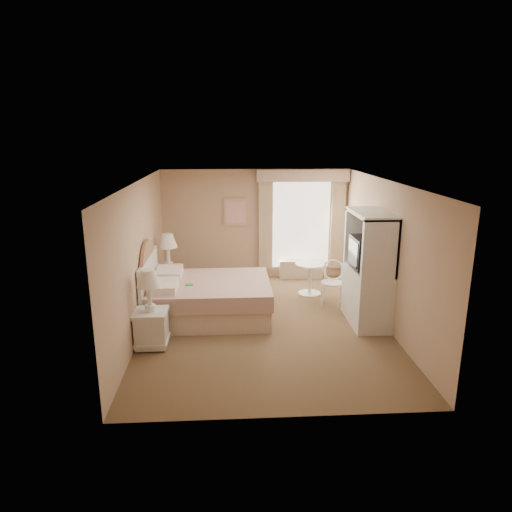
{
  "coord_description": "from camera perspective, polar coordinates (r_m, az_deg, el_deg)",
  "views": [
    {
      "loc": [
        -0.6,
        -7.45,
        3.26
      ],
      "look_at": [
        -0.13,
        0.3,
        1.17
      ],
      "focal_mm": 32.0,
      "sensor_mm": 36.0,
      "label": 1
    }
  ],
  "objects": [
    {
      "name": "armoire",
      "position": [
        8.2,
        13.85,
        -2.66
      ],
      "size": [
        0.6,
        1.2,
        1.99
      ],
      "color": "white",
      "rests_on": "room"
    },
    {
      "name": "nightstand_near",
      "position": [
        7.36,
        -13.01,
        -7.63
      ],
      "size": [
        0.51,
        0.51,
        1.24
      ],
      "color": "white",
      "rests_on": "room"
    },
    {
      "name": "bed",
      "position": [
        8.4,
        -6.77,
        -5.12
      ],
      "size": [
        2.24,
        1.77,
        1.56
      ],
      "color": "#D5A58A",
      "rests_on": "room"
    },
    {
      "name": "round_table",
      "position": [
        9.54,
        6.77,
        -2.21
      ],
      "size": [
        0.63,
        0.63,
        0.67
      ],
      "color": "white",
      "rests_on": "room"
    },
    {
      "name": "nightstand_far",
      "position": [
        9.5,
        -10.81,
        -2.15
      ],
      "size": [
        0.54,
        0.54,
        1.3
      ],
      "color": "white",
      "rests_on": "room"
    },
    {
      "name": "room",
      "position": [
        7.74,
        1.11,
        0.02
      ],
      "size": [
        4.21,
        5.51,
        2.51
      ],
      "color": "brown",
      "rests_on": "ground"
    },
    {
      "name": "cafe_chair",
      "position": [
        9.07,
        9.53,
        -2.83
      ],
      "size": [
        0.54,
        0.54,
        0.87
      ],
      "rotation": [
        0.0,
        0.0,
        -0.36
      ],
      "color": "white",
      "rests_on": "room"
    },
    {
      "name": "window",
      "position": [
        10.42,
        5.74,
        4.38
      ],
      "size": [
        2.05,
        0.22,
        2.51
      ],
      "color": "white",
      "rests_on": "room"
    },
    {
      "name": "framed_art",
      "position": [
        10.31,
        -2.58,
        5.51
      ],
      "size": [
        0.52,
        0.04,
        0.62
      ],
      "color": "tan",
      "rests_on": "room"
    }
  ]
}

